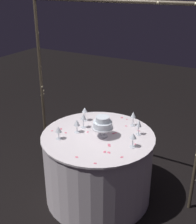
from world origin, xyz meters
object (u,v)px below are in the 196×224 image
object	(u,v)px
main_table	(98,166)
wine_glass_6	(58,130)
wine_glass_2	(133,115)
wine_glass_4	(85,111)
cake_knife	(101,123)
decorative_arch	(112,74)
wine_glass_0	(139,124)
wine_glass_5	(133,137)
wine_glass_1	(83,117)
wine_glass_3	(77,123)
tiered_cake	(103,124)

from	to	relation	value
main_table	wine_glass_6	xyz separation A→B (m)	(-0.31, -0.27, 0.49)
wine_glass_2	wine_glass_4	distance (m)	0.55
wine_glass_4	cake_knife	xyz separation A→B (m)	(0.19, 0.03, -0.12)
decorative_arch	wine_glass_4	world-z (taller)	decorative_arch
cake_knife	wine_glass_2	bearing A→B (deg)	19.21
wine_glass_0	wine_glass_5	world-z (taller)	wine_glass_0
wine_glass_5	wine_glass_4	bearing A→B (deg)	158.59
wine_glass_0	wine_glass_4	world-z (taller)	wine_glass_0
wine_glass_6	wine_glass_1	bearing A→B (deg)	75.77
wine_glass_2	wine_glass_3	size ratio (longest dim) A/B	1.13
wine_glass_4	wine_glass_0	bearing A→B (deg)	-1.75
wine_glass_5	wine_glass_2	bearing A→B (deg)	112.74
wine_glass_3	wine_glass_5	xyz separation A→B (m)	(0.63, 0.01, 0.00)
main_table	wine_glass_2	distance (m)	0.68
tiered_cake	wine_glass_0	distance (m)	0.38
wine_glass_2	cake_knife	world-z (taller)	wine_glass_2
wine_glass_6	cake_knife	xyz separation A→B (m)	(0.20, 0.53, -0.10)
decorative_arch	tiered_cake	world-z (taller)	decorative_arch
main_table	wine_glass_0	xyz separation A→B (m)	(0.36, 0.21, 0.51)
wine_glass_2	cake_knife	size ratio (longest dim) A/B	0.57
tiered_cake	wine_glass_3	size ratio (longest dim) A/B	1.52
wine_glass_2	wine_glass_5	xyz separation A→B (m)	(0.18, -0.43, -0.01)
wine_glass_4	wine_glass_1	bearing A→B (deg)	-63.42
wine_glass_2	wine_glass_5	world-z (taller)	wine_glass_2
wine_glass_6	wine_glass_3	bearing A→B (deg)	68.22
wine_glass_2	wine_glass_6	world-z (taller)	wine_glass_2
wine_glass_2	wine_glass_6	xyz separation A→B (m)	(-0.54, -0.65, -0.02)
wine_glass_2	wine_glass_1	bearing A→B (deg)	-145.79
main_table	tiered_cake	world-z (taller)	tiered_cake
wine_glass_2	tiered_cake	bearing A→B (deg)	-114.40
decorative_arch	wine_glass_1	size ratio (longest dim) A/B	12.91
wine_glass_0	wine_glass_4	size ratio (longest dim) A/B	1.06
main_table	wine_glass_5	distance (m)	0.65
decorative_arch	wine_glass_5	bearing A→B (deg)	-40.14
wine_glass_6	tiered_cake	bearing A→B (deg)	35.56
wine_glass_4	wine_glass_6	distance (m)	0.50
tiered_cake	wine_glass_2	distance (m)	0.42
wine_glass_1	wine_glass_5	distance (m)	0.64
wine_glass_3	main_table	bearing A→B (deg)	13.92
wine_glass_6	cake_knife	size ratio (longest dim) A/B	0.47
main_table	wine_glass_3	xyz separation A→B (m)	(-0.22, -0.06, 0.50)
wine_glass_4	wine_glass_6	bearing A→B (deg)	-90.53
wine_glass_5	wine_glass_3	bearing A→B (deg)	-179.13
wine_glass_1	wine_glass_4	size ratio (longest dim) A/B	1.00
wine_glass_4	wine_glass_2	bearing A→B (deg)	15.31
wine_glass_2	decorative_arch	bearing A→B (deg)	-160.83
wine_glass_1	wine_glass_5	world-z (taller)	wine_glass_1
tiered_cake	cake_knife	distance (m)	0.35
wine_glass_0	wine_glass_4	distance (m)	0.67
tiered_cake	wine_glass_5	world-z (taller)	tiered_cake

